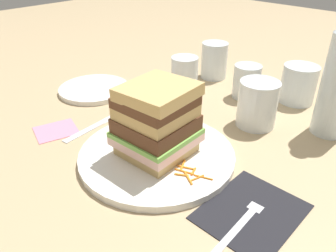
# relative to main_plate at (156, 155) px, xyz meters

# --- Properties ---
(ground_plane) EXTENTS (3.00, 3.00, 0.00)m
(ground_plane) POSITION_rel_main_plate_xyz_m (0.01, 0.00, -0.01)
(ground_plane) COLOR tan
(main_plate) EXTENTS (0.27, 0.27, 0.01)m
(main_plate) POSITION_rel_main_plate_xyz_m (0.00, 0.00, 0.00)
(main_plate) COLOR white
(main_plate) RESTS_ON ground_plane
(sandwich) EXTENTS (0.12, 0.12, 0.13)m
(sandwich) POSITION_rel_main_plate_xyz_m (0.00, 0.00, 0.07)
(sandwich) COLOR tan
(sandwich) RESTS_ON main_plate
(carrot_shred_0) EXTENTS (0.03, 0.03, 0.00)m
(carrot_shred_0) POSITION_rel_main_plate_xyz_m (-0.09, 0.01, 0.01)
(carrot_shred_0) COLOR orange
(carrot_shred_0) RESTS_ON main_plate
(carrot_shred_1) EXTENTS (0.02, 0.01, 0.00)m
(carrot_shred_1) POSITION_rel_main_plate_xyz_m (-0.08, 0.02, 0.01)
(carrot_shred_1) COLOR orange
(carrot_shred_1) RESTS_ON main_plate
(carrot_shred_2) EXTENTS (0.01, 0.02, 0.00)m
(carrot_shred_2) POSITION_rel_main_plate_xyz_m (-0.07, 0.01, 0.01)
(carrot_shred_2) COLOR orange
(carrot_shred_2) RESTS_ON main_plate
(carrot_shred_3) EXTENTS (0.02, 0.01, 0.00)m
(carrot_shred_3) POSITION_rel_main_plate_xyz_m (-0.07, -0.00, 0.01)
(carrot_shred_3) COLOR orange
(carrot_shred_3) RESTS_ON main_plate
(carrot_shred_4) EXTENTS (0.03, 0.02, 0.00)m
(carrot_shred_4) POSITION_rel_main_plate_xyz_m (-0.08, 0.01, 0.01)
(carrot_shred_4) COLOR orange
(carrot_shred_4) RESTS_ON main_plate
(carrot_shred_5) EXTENTS (0.03, 0.00, 0.00)m
(carrot_shred_5) POSITION_rel_main_plate_xyz_m (-0.09, -0.02, 0.01)
(carrot_shred_5) COLOR orange
(carrot_shred_5) RESTS_ON main_plate
(carrot_shred_6) EXTENTS (0.01, 0.02, 0.00)m
(carrot_shred_6) POSITION_rel_main_plate_xyz_m (-0.07, -0.01, 0.01)
(carrot_shred_6) COLOR orange
(carrot_shred_6) RESTS_ON main_plate
(carrot_shred_7) EXTENTS (0.01, 0.02, 0.00)m
(carrot_shred_7) POSITION_rel_main_plate_xyz_m (-0.09, -0.01, 0.01)
(carrot_shred_7) COLOR orange
(carrot_shred_7) RESTS_ON main_plate
(carrot_shred_8) EXTENTS (0.02, 0.03, 0.00)m
(carrot_shred_8) POSITION_rel_main_plate_xyz_m (-0.07, -0.02, 0.01)
(carrot_shred_8) COLOR orange
(carrot_shred_8) RESTS_ON main_plate
(carrot_shred_9) EXTENTS (0.03, 0.01, 0.00)m
(carrot_shred_9) POSITION_rel_main_plate_xyz_m (0.10, -0.00, 0.01)
(carrot_shred_9) COLOR orange
(carrot_shred_9) RESTS_ON main_plate
(carrot_shred_10) EXTENTS (0.02, 0.01, 0.00)m
(carrot_shred_10) POSITION_rel_main_plate_xyz_m (0.07, -0.02, 0.01)
(carrot_shred_10) COLOR orange
(carrot_shred_10) RESTS_ON main_plate
(carrot_shred_11) EXTENTS (0.03, 0.01, 0.00)m
(carrot_shred_11) POSITION_rel_main_plate_xyz_m (0.07, 0.00, 0.01)
(carrot_shred_11) COLOR orange
(carrot_shred_11) RESTS_ON main_plate
(carrot_shred_12) EXTENTS (0.01, 0.02, 0.00)m
(carrot_shred_12) POSITION_rel_main_plate_xyz_m (0.08, 0.00, 0.01)
(carrot_shred_12) COLOR orange
(carrot_shred_12) RESTS_ON main_plate
(carrot_shred_13) EXTENTS (0.03, 0.02, 0.00)m
(carrot_shred_13) POSITION_rel_main_plate_xyz_m (0.09, -0.02, 0.01)
(carrot_shred_13) COLOR orange
(carrot_shred_13) RESTS_ON main_plate
(carrot_shred_14) EXTENTS (0.02, 0.03, 0.00)m
(carrot_shred_14) POSITION_rel_main_plate_xyz_m (0.06, 0.00, 0.01)
(carrot_shred_14) COLOR orange
(carrot_shred_14) RESTS_ON main_plate
(carrot_shred_15) EXTENTS (0.01, 0.03, 0.00)m
(carrot_shred_15) POSITION_rel_main_plate_xyz_m (0.10, -0.01, 0.01)
(carrot_shred_15) COLOR orange
(carrot_shred_15) RESTS_ON main_plate
(carrot_shred_16) EXTENTS (0.03, 0.01, 0.00)m
(carrot_shred_16) POSITION_rel_main_plate_xyz_m (0.07, -0.01, 0.01)
(carrot_shred_16) COLOR orange
(carrot_shred_16) RESTS_ON main_plate
(napkin_dark) EXTENTS (0.12, 0.15, 0.00)m
(napkin_dark) POSITION_rel_main_plate_xyz_m (0.19, 0.01, -0.00)
(napkin_dark) COLOR black
(napkin_dark) RESTS_ON ground_plane
(fork) EXTENTS (0.02, 0.17, 0.00)m
(fork) POSITION_rel_main_plate_xyz_m (0.19, -0.02, -0.00)
(fork) COLOR silver
(fork) RESTS_ON napkin_dark
(knife) EXTENTS (0.04, 0.20, 0.00)m
(knife) POSITION_rel_main_plate_xyz_m (-0.17, 0.01, -0.00)
(knife) COLOR silver
(knife) RESTS_ON ground_plane
(juice_glass) EXTENTS (0.08, 0.08, 0.09)m
(juice_glass) POSITION_rel_main_plate_xyz_m (0.06, 0.22, 0.04)
(juice_glass) COLOR white
(juice_glass) RESTS_ON ground_plane
(empty_tumbler_0) EXTENTS (0.06, 0.06, 0.09)m
(empty_tumbler_0) POSITION_rel_main_plate_xyz_m (-0.14, 0.24, 0.04)
(empty_tumbler_0) COLOR silver
(empty_tumbler_0) RESTS_ON ground_plane
(empty_tumbler_1) EXTENTS (0.06, 0.06, 0.08)m
(empty_tumbler_1) POSITION_rel_main_plate_xyz_m (-0.03, 0.33, 0.03)
(empty_tumbler_1) COLOR silver
(empty_tumbler_1) RESTS_ON ground_plane
(empty_tumbler_2) EXTENTS (0.07, 0.07, 0.09)m
(empty_tumbler_2) POSITION_rel_main_plate_xyz_m (-0.16, 0.37, 0.04)
(empty_tumbler_2) COLOR silver
(empty_tumbler_2) RESTS_ON ground_plane
(empty_tumbler_3) EXTENTS (0.08, 0.08, 0.09)m
(empty_tumbler_3) POSITION_rel_main_plate_xyz_m (0.07, 0.38, 0.04)
(empty_tumbler_3) COLOR silver
(empty_tumbler_3) RESTS_ON ground_plane
(side_plate) EXTENTS (0.17, 0.17, 0.01)m
(side_plate) POSITION_rel_main_plate_xyz_m (-0.31, 0.09, -0.00)
(side_plate) COLOR white
(side_plate) RESTS_ON ground_plane
(napkin_pink) EXTENTS (0.09, 0.10, 0.00)m
(napkin_pink) POSITION_rel_main_plate_xyz_m (-0.21, -0.07, -0.01)
(napkin_pink) COLOR pink
(napkin_pink) RESTS_ON ground_plane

